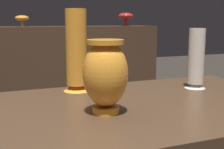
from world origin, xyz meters
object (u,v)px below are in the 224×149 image
Objects in this scene: shelf_vase_center at (22,18)px; vase_centerpiece at (105,74)px; vase_left_accent at (196,60)px; vase_tall_behind at (76,52)px; shelf_vase_far_right at (126,16)px; shelf_vase_right at (79,21)px.

vase_centerpiece is at bearing -91.49° from shelf_vase_center.
vase_left_accent is at bearing 22.29° from vase_centerpiece.
vase_tall_behind is 2.02m from shelf_vase_center.
vase_left_accent is 2.17m from shelf_vase_center.
vase_left_accent reaches higher than vase_centerpiece.
shelf_vase_far_right is at bearing 60.78° from vase_tall_behind.
vase_tall_behind is 1.31× the size of vase_left_accent.
vase_centerpiece is at bearing -157.71° from vase_left_accent.
vase_tall_behind reaches higher than vase_left_accent.
shelf_vase_center reaches higher than vase_tall_behind.
shelf_vase_right reaches higher than shelf_vase_center.
vase_centerpiece is 2.27m from shelf_vase_right.
vase_tall_behind is (0.01, 0.30, 0.03)m from vase_centerpiece.
shelf_vase_far_right is 0.53m from shelf_vase_right.
vase_left_accent is 2.03m from shelf_vase_right.
shelf_vase_far_right reaches higher than vase_tall_behind.
vase_left_accent is 1.39× the size of shelf_vase_far_right.
shelf_vase_right is at bearing -12.99° from shelf_vase_center.
vase_left_accent is at bearing -107.98° from shelf_vase_far_right.
vase_tall_behind is 1.81× the size of shelf_vase_far_right.
shelf_vase_far_right is (1.04, -0.06, 0.02)m from shelf_vase_center.
shelf_vase_right is (-0.52, -0.06, -0.05)m from shelf_vase_far_right.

